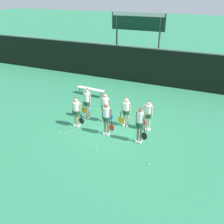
{
  "coord_description": "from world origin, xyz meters",
  "views": [
    {
      "loc": [
        5.08,
        -10.99,
        6.67
      ],
      "look_at": [
        -0.0,
        0.05,
        0.92
      ],
      "focal_mm": 42.0,
      "sensor_mm": 36.0,
      "label": 1
    }
  ],
  "objects_px": {
    "player_4": "(105,105)",
    "tennis_ball_8": "(70,110)",
    "player_3": "(87,101)",
    "tennis_ball_2": "(66,134)",
    "player_2": "(140,122)",
    "player_5": "(126,110)",
    "tennis_ball_6": "(126,113)",
    "tennis_ball_0": "(77,119)",
    "bench_courtside": "(91,89)",
    "tennis_ball_7": "(130,118)",
    "player_0": "(76,109)",
    "tennis_ball_1": "(73,132)",
    "player_1": "(107,116)",
    "scoreboard": "(138,27)",
    "tennis_ball_10": "(97,111)",
    "tennis_ball_5": "(155,132)",
    "tennis_ball_3": "(96,149)",
    "tennis_ball_4": "(148,165)",
    "player_6": "(148,113)",
    "tennis_ball_9": "(59,133)"
  },
  "relations": [
    {
      "from": "player_4",
      "to": "tennis_ball_8",
      "type": "distance_m",
      "value": 2.75
    },
    {
      "from": "player_3",
      "to": "tennis_ball_2",
      "type": "xyz_separation_m",
      "value": [
        -0.1,
        -2.09,
        -1.02
      ]
    },
    {
      "from": "player_2",
      "to": "tennis_ball_8",
      "type": "bearing_deg",
      "value": 168.29
    },
    {
      "from": "player_5",
      "to": "tennis_ball_6",
      "type": "relative_size",
      "value": 24.1
    },
    {
      "from": "tennis_ball_0",
      "to": "tennis_ball_8",
      "type": "relative_size",
      "value": 1.0
    },
    {
      "from": "bench_courtside",
      "to": "tennis_ball_0",
      "type": "bearing_deg",
      "value": -68.55
    },
    {
      "from": "player_4",
      "to": "tennis_ball_7",
      "type": "xyz_separation_m",
      "value": [
        1.11,
        0.88,
        -0.94
      ]
    },
    {
      "from": "tennis_ball_2",
      "to": "tennis_ball_7",
      "type": "bearing_deg",
      "value": 52.14
    },
    {
      "from": "player_0",
      "to": "tennis_ball_1",
      "type": "relative_size",
      "value": 23.17
    },
    {
      "from": "player_4",
      "to": "tennis_ball_8",
      "type": "xyz_separation_m",
      "value": [
        -2.56,
        0.38,
        -0.94
      ]
    },
    {
      "from": "tennis_ball_6",
      "to": "tennis_ball_7",
      "type": "xyz_separation_m",
      "value": [
        0.47,
        -0.56,
        0.0
      ]
    },
    {
      "from": "player_1",
      "to": "player_4",
      "type": "bearing_deg",
      "value": 112.74
    },
    {
      "from": "tennis_ball_1",
      "to": "scoreboard",
      "type": "bearing_deg",
      "value": 92.58
    },
    {
      "from": "tennis_ball_0",
      "to": "tennis_ball_6",
      "type": "height_order",
      "value": "tennis_ball_6"
    },
    {
      "from": "scoreboard",
      "to": "bench_courtside",
      "type": "xyz_separation_m",
      "value": [
        -1.21,
        -5.74,
        -3.54
      ]
    },
    {
      "from": "player_3",
      "to": "tennis_ball_10",
      "type": "height_order",
      "value": "player_3"
    },
    {
      "from": "bench_courtside",
      "to": "player_3",
      "type": "xyz_separation_m",
      "value": [
        1.55,
        -3.13,
        0.64
      ]
    },
    {
      "from": "scoreboard",
      "to": "player_1",
      "type": "height_order",
      "value": "scoreboard"
    },
    {
      "from": "player_2",
      "to": "tennis_ball_6",
      "type": "relative_size",
      "value": 26.95
    },
    {
      "from": "tennis_ball_5",
      "to": "tennis_ball_7",
      "type": "height_order",
      "value": "tennis_ball_7"
    },
    {
      "from": "tennis_ball_6",
      "to": "tennis_ball_3",
      "type": "bearing_deg",
      "value": -87.54
    },
    {
      "from": "tennis_ball_2",
      "to": "tennis_ball_10",
      "type": "bearing_deg",
      "value": 86.49
    },
    {
      "from": "tennis_ball_4",
      "to": "tennis_ball_2",
      "type": "bearing_deg",
      "value": 171.04
    },
    {
      "from": "tennis_ball_2",
      "to": "tennis_ball_3",
      "type": "xyz_separation_m",
      "value": [
        2.03,
        -0.61,
        0.0
      ]
    },
    {
      "from": "tennis_ball_10",
      "to": "tennis_ball_7",
      "type": "bearing_deg",
      "value": -2.67
    },
    {
      "from": "tennis_ball_2",
      "to": "player_2",
      "type": "bearing_deg",
      "value": 13.12
    },
    {
      "from": "player_1",
      "to": "tennis_ball_5",
      "type": "bearing_deg",
      "value": 23.98
    },
    {
      "from": "player_4",
      "to": "tennis_ball_10",
      "type": "xyz_separation_m",
      "value": [
        -1.02,
        0.98,
        -0.94
      ]
    },
    {
      "from": "player_2",
      "to": "tennis_ball_2",
      "type": "height_order",
      "value": "player_2"
    },
    {
      "from": "tennis_ball_3",
      "to": "tennis_ball_0",
      "type": "bearing_deg",
      "value": 136.93
    },
    {
      "from": "player_2",
      "to": "tennis_ball_8",
      "type": "relative_size",
      "value": 27.45
    },
    {
      "from": "player_3",
      "to": "tennis_ball_6",
      "type": "xyz_separation_m",
      "value": [
        1.75,
        1.45,
        -1.02
      ]
    },
    {
      "from": "scoreboard",
      "to": "player_6",
      "type": "bearing_deg",
      "value": -66.42
    },
    {
      "from": "tennis_ball_0",
      "to": "tennis_ball_6",
      "type": "distance_m",
      "value": 2.93
    },
    {
      "from": "player_2",
      "to": "tennis_ball_6",
      "type": "bearing_deg",
      "value": 129.74
    },
    {
      "from": "tennis_ball_1",
      "to": "tennis_ball_0",
      "type": "bearing_deg",
      "value": 114.56
    },
    {
      "from": "player_5",
      "to": "tennis_ball_3",
      "type": "xyz_separation_m",
      "value": [
        -0.38,
        -2.7,
        -0.92
      ]
    },
    {
      "from": "bench_courtside",
      "to": "tennis_ball_5",
      "type": "bearing_deg",
      "value": -25.09
    },
    {
      "from": "tennis_ball_6",
      "to": "tennis_ball_7",
      "type": "distance_m",
      "value": 0.73
    },
    {
      "from": "player_1",
      "to": "tennis_ball_9",
      "type": "height_order",
      "value": "player_1"
    },
    {
      "from": "scoreboard",
      "to": "player_0",
      "type": "relative_size",
      "value": 3.04
    },
    {
      "from": "player_2",
      "to": "player_6",
      "type": "height_order",
      "value": "player_2"
    },
    {
      "from": "tennis_ball_3",
      "to": "tennis_ball_10",
      "type": "height_order",
      "value": "tennis_ball_3"
    },
    {
      "from": "tennis_ball_3",
      "to": "tennis_ball_9",
      "type": "xyz_separation_m",
      "value": [
        -2.41,
        0.56,
        -0.0
      ]
    },
    {
      "from": "player_5",
      "to": "tennis_ball_0",
      "type": "distance_m",
      "value": 2.96
    },
    {
      "from": "tennis_ball_6",
      "to": "tennis_ball_9",
      "type": "bearing_deg",
      "value": -121.77
    },
    {
      "from": "bench_courtside",
      "to": "tennis_ball_6",
      "type": "distance_m",
      "value": 3.72
    },
    {
      "from": "tennis_ball_10",
      "to": "tennis_ball_3",
      "type": "bearing_deg",
      "value": -63.52
    },
    {
      "from": "player_6",
      "to": "tennis_ball_0",
      "type": "bearing_deg",
      "value": -161.01
    },
    {
      "from": "bench_courtside",
      "to": "tennis_ball_2",
      "type": "height_order",
      "value": "bench_courtside"
    }
  ]
}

